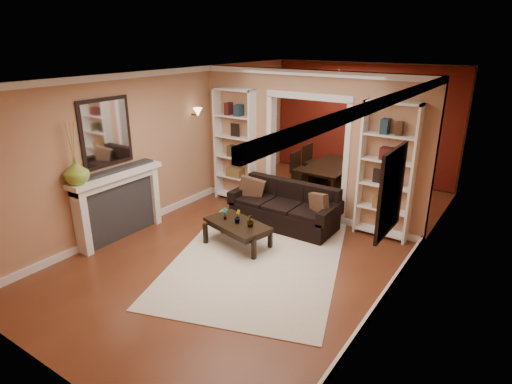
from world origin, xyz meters
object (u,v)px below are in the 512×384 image
Objects in this scene: coffee_table at (238,234)px; sofa at (284,206)px; bookshelf_left at (235,146)px; dining_table at (332,178)px; fireplace at (120,205)px; bookshelf_right at (387,172)px.

sofa is at bearing 93.84° from coffee_table.
bookshelf_left is 2.37m from dining_table.
coffee_table is 0.64× the size of fireplace.
fireplace reaches higher than sofa.
fireplace is at bearing -141.03° from coffee_table.
sofa is at bearing -21.11° from bookshelf_left.
sofa is at bearing 43.67° from fireplace.
sofa reaches higher than coffee_table.
fireplace is (-1.83, -0.83, 0.37)m from coffee_table.
bookshelf_left reaches higher than dining_table.
sofa is 2.83m from fireplace.
fireplace is 1.04× the size of dining_table.
coffee_table is at bearing -52.85° from bookshelf_left.
bookshelf_left is (-1.29, 1.70, 0.94)m from coffee_table.
coffee_table is 2.33m from bookshelf_left.
dining_table is at bearing 65.08° from fireplace.
dining_table is at bearing 134.91° from bookshelf_right.
dining_table is at bearing 92.11° from sofa.
bookshelf_left is at bearing 141.75° from coffee_table.
bookshelf_left is at bearing 158.89° from sofa.
coffee_table is 2.66m from bookshelf_right.
sofa is 0.85× the size of bookshelf_right.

